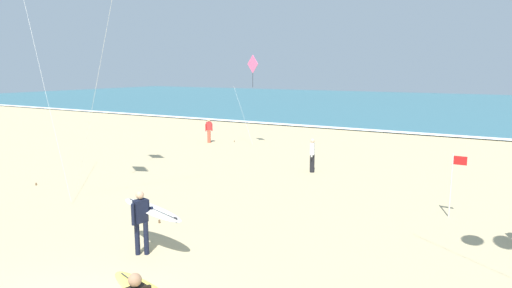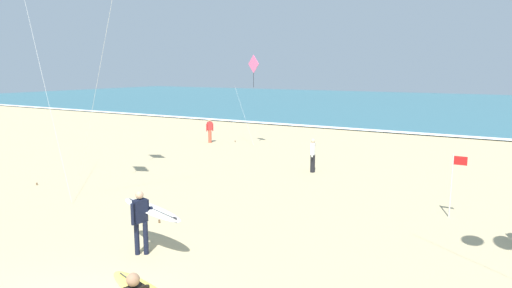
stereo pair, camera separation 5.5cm
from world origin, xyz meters
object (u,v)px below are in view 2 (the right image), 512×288
kite_diamond_rose_low (253,67)px  lifeguard_flag (453,180)px  surfer_lead (146,214)px  bystander_red_top (210,130)px  bystander_white_top (313,155)px

kite_diamond_rose_low → lifeguard_flag: bearing=-34.0°
kite_diamond_rose_low → surfer_lead: bearing=-68.9°
bystander_red_top → lifeguard_flag: 17.71m
kite_diamond_rose_low → lifeguard_flag: (12.51, -8.42, -3.61)m
surfer_lead → lifeguard_flag: (6.53, 7.08, 0.22)m
bystander_white_top → surfer_lead: bearing=-90.3°
kite_diamond_rose_low → bystander_red_top: bearing=-176.5°
surfer_lead → kite_diamond_rose_low: 17.05m
surfer_lead → bystander_red_top: bearing=120.9°
surfer_lead → lifeguard_flag: size_ratio=1.10×
bystander_white_top → lifeguard_flag: size_ratio=0.76×
surfer_lead → bystander_red_top: (-9.15, 15.31, -0.24)m
bystander_white_top → bystander_red_top: 10.25m
bystander_red_top → lifeguard_flag: lifeguard_flag is taller
bystander_red_top → kite_diamond_rose_low: bearing=3.5°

